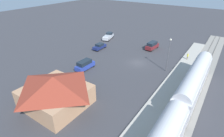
# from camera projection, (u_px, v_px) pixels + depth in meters

# --- Properties ---
(ground_plane) EXTENTS (200.00, 200.00, 0.00)m
(ground_plane) POSITION_uv_depth(u_px,v_px,m) (138.00, 63.00, 44.24)
(ground_plane) COLOR #38383D
(railway_track) EXTENTS (4.80, 70.00, 0.30)m
(railway_track) POSITION_uv_depth(u_px,v_px,m) (198.00, 79.00, 37.25)
(railway_track) COLOR gray
(railway_track) RESTS_ON ground
(platform) EXTENTS (3.20, 46.00, 0.30)m
(platform) POSITION_uv_depth(u_px,v_px,m) (178.00, 74.00, 39.21)
(platform) COLOR #A8A399
(platform) RESTS_ON ground
(station_building) EXTENTS (10.45, 9.71, 5.41)m
(station_building) POSITION_uv_depth(u_px,v_px,m) (55.00, 91.00, 28.80)
(station_building) COLOR tan
(station_building) RESTS_ON ground
(pedestrian_on_platform) EXTENTS (0.36, 0.36, 1.71)m
(pedestrian_on_platform) POSITION_uv_depth(u_px,v_px,m) (188.00, 56.00, 45.00)
(pedestrian_on_platform) COLOR brown
(pedestrian_on_platform) RESTS_ON platform
(suv_maroon) EXTENTS (2.41, 5.06, 2.22)m
(suv_maroon) POSITION_uv_depth(u_px,v_px,m) (152.00, 45.00, 51.99)
(suv_maroon) COLOR maroon
(suv_maroon) RESTS_ON ground
(sedan_navy) EXTENTS (1.84, 4.50, 1.74)m
(sedan_navy) POSITION_uv_depth(u_px,v_px,m) (100.00, 46.00, 52.15)
(sedan_navy) COLOR navy
(sedan_navy) RESTS_ON ground
(pickup_silver) EXTENTS (3.11, 5.70, 2.14)m
(pickup_silver) POSITION_uv_depth(u_px,v_px,m) (108.00, 36.00, 60.19)
(pickup_silver) COLOR silver
(pickup_silver) RESTS_ON ground
(suv_blue) EXTENTS (2.05, 4.94, 2.22)m
(suv_blue) POSITION_uv_depth(u_px,v_px,m) (85.00, 65.00, 40.80)
(suv_blue) COLOR #283D9E
(suv_blue) RESTS_ON ground
(light_pole_near_platform) EXTENTS (0.44, 0.44, 7.70)m
(light_pole_near_platform) POSITION_uv_depth(u_px,v_px,m) (169.00, 51.00, 38.25)
(light_pole_near_platform) COLOR #515156
(light_pole_near_platform) RESTS_ON ground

